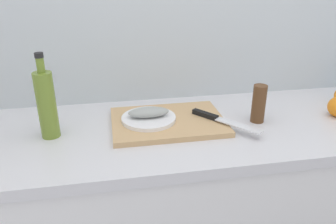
# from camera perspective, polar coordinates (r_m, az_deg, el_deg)

# --- Properties ---
(back_wall) EXTENTS (3.20, 0.05, 2.50)m
(back_wall) POSITION_cam_1_polar(r_m,az_deg,el_deg) (1.47, 2.40, 15.72)
(back_wall) COLOR silver
(back_wall) RESTS_ON ground_plane
(kitchen_counter) EXTENTS (2.00, 0.60, 0.90)m
(kitchen_counter) POSITION_cam_1_polar(r_m,az_deg,el_deg) (1.52, 4.69, -17.67)
(kitchen_counter) COLOR white
(kitchen_counter) RESTS_ON ground_plane
(cutting_board) EXTENTS (0.42, 0.31, 0.02)m
(cutting_board) POSITION_cam_1_polar(r_m,az_deg,el_deg) (1.27, -0.00, -1.66)
(cutting_board) COLOR tan
(cutting_board) RESTS_ON kitchen_counter
(white_plate) EXTENTS (0.20, 0.20, 0.01)m
(white_plate) POSITION_cam_1_polar(r_m,az_deg,el_deg) (1.26, -3.33, -1.11)
(white_plate) COLOR white
(white_plate) RESTS_ON cutting_board
(fish_fillet) EXTENTS (0.15, 0.07, 0.04)m
(fish_fillet) POSITION_cam_1_polar(r_m,az_deg,el_deg) (1.24, -3.36, -0.04)
(fish_fillet) COLOR #999E99
(fish_fillet) RESTS_ON white_plate
(chef_knife) EXTENTS (0.20, 0.24, 0.02)m
(chef_knife) POSITION_cam_1_polar(r_m,az_deg,el_deg) (1.26, 8.37, -1.08)
(chef_knife) COLOR silver
(chef_knife) RESTS_ON cutting_board
(olive_oil_bottle) EXTENTS (0.06, 0.06, 0.30)m
(olive_oil_bottle) POSITION_cam_1_polar(r_m,az_deg,el_deg) (1.21, -20.13, 1.36)
(olive_oil_bottle) COLOR olive
(olive_oil_bottle) RESTS_ON kitchen_counter
(pepper_mill) EXTENTS (0.05, 0.05, 0.15)m
(pepper_mill) POSITION_cam_1_polar(r_m,az_deg,el_deg) (1.31, 15.31, 1.38)
(pepper_mill) COLOR brown
(pepper_mill) RESTS_ON kitchen_counter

